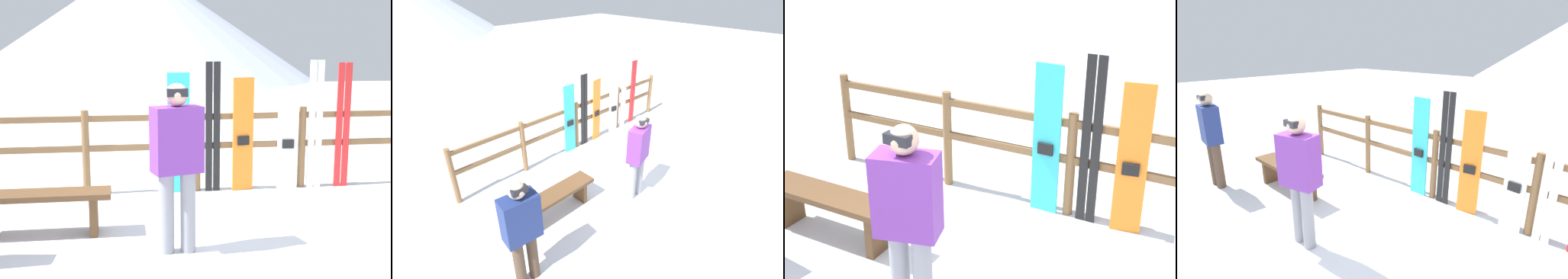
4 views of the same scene
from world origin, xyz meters
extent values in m
cylinder|color=brown|center=(-2.91, 1.97, 0.56)|extent=(0.10, 0.10, 1.12)
cylinder|color=brown|center=(-1.45, 1.97, 0.56)|extent=(0.10, 0.10, 1.12)
cylinder|color=brown|center=(0.00, 1.97, 0.56)|extent=(0.10, 0.10, 1.12)
cube|color=brown|center=(0.00, 1.97, 0.61)|extent=(5.82, 0.05, 0.08)
cube|color=brown|center=(0.00, 1.97, 1.01)|extent=(5.82, 0.05, 0.08)
cube|color=brown|center=(-1.85, 0.48, 0.44)|extent=(1.48, 0.36, 0.06)
cube|color=brown|center=(-2.41, 0.48, 0.20)|extent=(0.08, 0.29, 0.41)
cube|color=brown|center=(-1.30, 0.48, 0.20)|extent=(0.08, 0.29, 0.41)
cylinder|color=gray|center=(-0.59, -0.14, 0.39)|extent=(0.15, 0.15, 0.79)
cube|color=#723399|center=(-0.48, -0.14, 1.10)|extent=(0.51, 0.36, 0.62)
sphere|color=#D8B293|center=(-0.48, -0.14, 1.51)|extent=(0.21, 0.21, 0.21)
cube|color=black|center=(-0.48, -0.20, 1.54)|extent=(0.19, 0.07, 0.07)
cube|color=#2DBFCC|center=(-0.25, 1.91, 0.80)|extent=(0.29, 0.03, 1.59)
cube|color=black|center=(-0.25, 1.88, 0.72)|extent=(0.16, 0.04, 0.12)
cube|color=black|center=(0.15, 1.91, 0.87)|extent=(0.09, 0.02, 1.73)
cube|color=black|center=(0.26, 1.91, 0.87)|extent=(0.09, 0.02, 1.73)
cube|color=orange|center=(0.61, 1.91, 0.76)|extent=(0.29, 0.07, 1.52)
cube|color=black|center=(0.61, 1.88, 0.68)|extent=(0.16, 0.06, 0.12)
camera|label=1|loc=(-0.99, -5.06, 2.02)|focal=50.00mm
camera|label=2|loc=(-4.28, -2.73, 3.67)|focal=28.00mm
camera|label=3|loc=(1.55, -2.84, 2.91)|focal=50.00mm
camera|label=4|loc=(2.35, -1.90, 2.36)|focal=28.00mm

